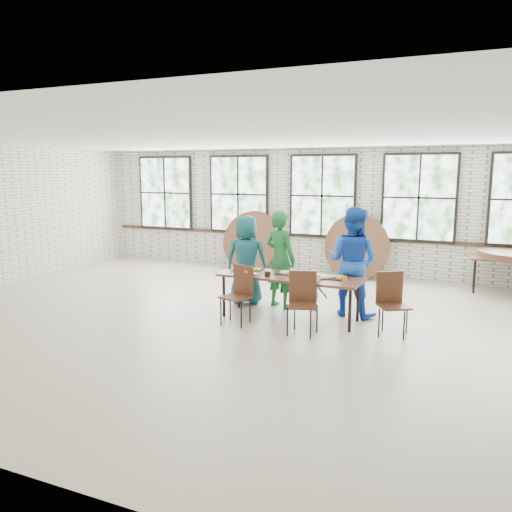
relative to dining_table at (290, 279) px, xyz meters
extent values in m
plane|color=beige|center=(-0.57, -0.50, -0.69)|extent=(12.00, 12.00, 0.00)
plane|color=white|center=(-0.57, -0.50, 2.31)|extent=(12.00, 12.00, 0.00)
plane|color=silver|center=(-0.57, 4.00, 0.81)|extent=(12.00, 0.00, 12.00)
plane|color=silver|center=(-0.57, -5.00, 0.81)|extent=(12.00, 0.00, 12.00)
cube|color=#422819|center=(-0.57, 3.97, 0.21)|extent=(11.80, 0.05, 0.08)
cube|color=black|center=(-4.97, 3.94, 1.19)|extent=(1.62, 0.05, 1.97)
cube|color=white|center=(-4.97, 3.91, 1.19)|extent=(1.50, 0.01, 1.85)
cube|color=black|center=(-2.77, 3.94, 1.19)|extent=(1.62, 0.05, 1.97)
cube|color=white|center=(-2.77, 3.91, 1.19)|extent=(1.50, 0.01, 1.85)
cube|color=black|center=(-0.57, 3.94, 1.19)|extent=(1.62, 0.05, 1.97)
cube|color=white|center=(-0.57, 3.91, 1.19)|extent=(1.50, 0.01, 1.85)
cube|color=black|center=(1.63, 3.94, 1.19)|extent=(1.62, 0.05, 1.97)
cube|color=white|center=(1.63, 3.91, 1.19)|extent=(1.50, 0.01, 1.85)
cube|color=brown|center=(0.00, 0.00, 0.03)|extent=(2.44, 0.93, 0.04)
cylinder|color=black|center=(-1.08, -0.30, -0.34)|extent=(0.05, 0.05, 0.70)
cylinder|color=black|center=(-1.08, 0.30, -0.34)|extent=(0.05, 0.05, 0.70)
cylinder|color=black|center=(1.08, -0.30, -0.34)|extent=(0.05, 0.05, 0.70)
cylinder|color=black|center=(1.08, 0.30, -0.34)|extent=(0.05, 0.05, 0.70)
cube|color=#522D1B|center=(-0.71, -0.63, -0.24)|extent=(0.52, 0.51, 0.03)
cube|color=#522D1B|center=(-0.65, -0.44, 0.01)|extent=(0.41, 0.16, 0.50)
cylinder|color=black|center=(-0.89, -0.80, -0.47)|extent=(0.02, 0.02, 0.44)
cylinder|color=black|center=(-0.89, -0.46, -0.47)|extent=(0.02, 0.02, 0.44)
cylinder|color=black|center=(-0.53, -0.80, -0.47)|extent=(0.02, 0.02, 0.44)
cylinder|color=black|center=(-0.53, -0.46, -0.47)|extent=(0.02, 0.02, 0.44)
cube|color=#522D1B|center=(0.45, -0.69, -0.24)|extent=(0.52, 0.51, 0.03)
cube|color=#522D1B|center=(0.39, -0.51, 0.01)|extent=(0.41, 0.16, 0.50)
cylinder|color=black|center=(0.27, -0.86, -0.47)|extent=(0.02, 0.02, 0.44)
cylinder|color=black|center=(0.27, -0.52, -0.47)|extent=(0.02, 0.02, 0.44)
cylinder|color=black|center=(0.63, -0.86, -0.47)|extent=(0.02, 0.02, 0.44)
cylinder|color=black|center=(0.63, -0.52, -0.47)|extent=(0.02, 0.02, 0.44)
cube|color=#522D1B|center=(1.72, -0.20, -0.24)|extent=(0.56, 0.56, 0.03)
cube|color=#522D1B|center=(1.62, -0.04, 0.01)|extent=(0.38, 0.24, 0.50)
cylinder|color=black|center=(1.54, -0.37, -0.47)|extent=(0.02, 0.02, 0.44)
cylinder|color=black|center=(1.54, -0.03, -0.47)|extent=(0.02, 0.02, 0.44)
cylinder|color=black|center=(1.90, -0.37, -0.47)|extent=(0.02, 0.02, 0.44)
cylinder|color=black|center=(1.90, -0.03, -0.47)|extent=(0.02, 0.02, 0.44)
imported|color=navy|center=(-1.08, 0.65, 0.14)|extent=(0.88, 0.63, 1.66)
imported|color=#1C6C2F|center=(-0.41, 0.65, 0.20)|extent=(0.76, 0.63, 1.77)
imported|color=#1D1542|center=(0.23, 0.65, -0.32)|extent=(0.50, 0.32, 0.74)
imported|color=blue|center=(0.89, 0.65, 0.24)|extent=(1.04, 0.89, 1.87)
cylinder|color=black|center=(2.86, 3.16, -0.34)|extent=(0.04, 0.04, 0.70)
cylinder|color=black|center=(2.86, 3.71, -0.34)|extent=(0.04, 0.04, 0.70)
cube|color=black|center=(-0.83, 0.13, 0.06)|extent=(0.44, 0.33, 0.02)
cube|color=black|center=(-0.06, 0.15, 0.06)|extent=(0.44, 0.33, 0.02)
cube|color=black|center=(0.69, 0.10, 0.06)|extent=(0.44, 0.33, 0.02)
cylinder|color=black|center=(-0.33, -0.19, 0.10)|extent=(0.09, 0.09, 0.09)
cube|color=red|center=(0.07, -0.15, 0.11)|extent=(0.06, 0.06, 0.11)
cylinder|color=#1A98C7|center=(0.32, -0.07, 0.10)|extent=(0.07, 0.07, 0.10)
cylinder|color=orange|center=(0.96, -0.19, 0.11)|extent=(0.07, 0.07, 0.11)
cylinder|color=white|center=(0.49, -0.19, 0.10)|extent=(0.17, 0.17, 0.10)
ellipsoid|color=white|center=(-0.55, -0.20, 0.08)|extent=(0.11, 0.11, 0.05)
ellipsoid|color=white|center=(0.56, -0.04, 0.08)|extent=(0.11, 0.11, 0.05)
cylinder|color=brown|center=(-2.27, 3.71, 0.05)|extent=(1.50, 0.37, 1.47)
cylinder|color=brown|center=(-2.30, 3.61, 0.05)|extent=(1.50, 0.43, 1.46)
cylinder|color=brown|center=(0.33, 3.71, 0.05)|extent=(1.50, 0.23, 1.49)
cylinder|color=brown|center=(0.35, 3.61, 0.05)|extent=(1.50, 0.37, 1.47)
camera|label=1|loc=(2.65, -7.67, 1.75)|focal=35.00mm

